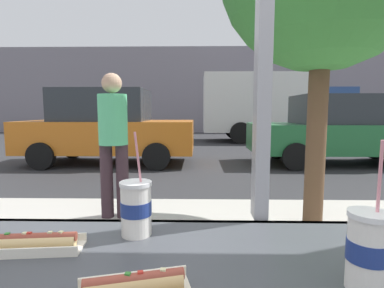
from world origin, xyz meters
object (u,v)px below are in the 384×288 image
hotdog_tray_near (37,243)px  pedestrian (113,136)px  box_truck (271,105)px  soda_cup_left (367,250)px  parked_car_orange (107,127)px  parked_car_green (342,130)px  soda_cup_right (136,207)px  hotdog_tray_far (135,286)px

hotdog_tray_near → pedestrian: (-0.50, 2.50, 0.09)m
box_truck → pedestrian: box_truck is taller
soda_cup_left → pedestrian: pedestrian is taller
soda_cup_left → hotdog_tray_near: soda_cup_left is taller
parked_car_orange → box_truck: 8.10m
box_truck → pedestrian: bearing=-112.6°
parked_car_green → box_truck: (-0.39, 5.81, 0.72)m
hotdog_tray_near → parked_car_orange: size_ratio=0.06×
box_truck → soda_cup_right: bearing=-105.5°
hotdog_tray_near → parked_car_green: bearing=58.9°
parked_car_orange → pedestrian: (1.39, -4.31, 0.14)m
hotdog_tray_far → soda_cup_left: bearing=4.1°
hotdog_tray_far → parked_car_green: bearing=61.6°
hotdog_tray_near → pedestrian: 2.55m
parked_car_orange → box_truck: (5.61, 5.81, 0.66)m
soda_cup_right → parked_car_orange: size_ratio=0.08×
soda_cup_left → hotdog_tray_near: bearing=168.7°
parked_car_orange → box_truck: bearing=46.0°
parked_car_green → parked_car_orange: bearing=180.0°
soda_cup_right → hotdog_tray_near: bearing=-156.2°
pedestrian → parked_car_green: bearing=43.1°
soda_cup_left → parked_car_green: parked_car_green is taller
soda_cup_right → hotdog_tray_far: size_ratio=1.27×
soda_cup_right → parked_car_green: 7.72m
parked_car_green → pedestrian: bearing=-136.9°
soda_cup_left → hotdog_tray_near: (-0.82, 0.16, -0.07)m
pedestrian → soda_cup_left: bearing=-63.7°
soda_cup_left → box_truck: (2.90, 12.78, 0.55)m
soda_cup_left → box_truck: 13.11m
hotdog_tray_near → box_truck: (3.72, 12.61, 0.61)m
hotdog_tray_far → parked_car_green: parked_car_green is taller
soda_cup_right → box_truck: bearing=74.5°
soda_cup_right → parked_car_orange: (-2.15, 6.69, -0.12)m
soda_cup_left → hotdog_tray_far: soda_cup_left is taller
pedestrian → parked_car_orange: bearing=107.9°
hotdog_tray_near → box_truck: size_ratio=0.04×
hotdog_tray_near → parked_car_green: size_ratio=0.06×
box_truck → parked_car_green: bearing=-86.1°
soda_cup_right → hotdog_tray_near: (-0.26, -0.11, -0.07)m
hotdog_tray_far → parked_car_orange: size_ratio=0.06×
hotdog_tray_far → parked_car_green: (3.79, 7.01, -0.11)m
parked_car_green → soda_cup_right: bearing=-119.9°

